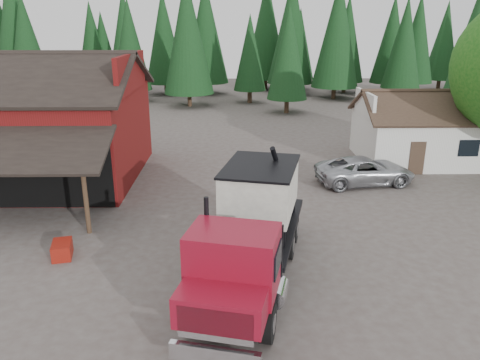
{
  "coord_description": "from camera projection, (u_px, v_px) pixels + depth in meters",
  "views": [
    {
      "loc": [
        0.61,
        -16.39,
        8.64
      ],
      "look_at": [
        0.94,
        3.78,
        1.8
      ],
      "focal_mm": 35.0,
      "sensor_mm": 36.0,
      "label": 1
    }
  ],
  "objects": [
    {
      "name": "farmhouse",
      "position": [
        424.0,
        135.0,
        30.26
      ],
      "size": [
        8.6,
        6.42,
        4.65
      ],
      "color": "silver",
      "rests_on": "ground"
    },
    {
      "name": "equip_box",
      "position": [
        62.0,
        250.0,
        18.03
      ],
      "size": [
        0.93,
        1.23,
        0.6
      ],
      "primitive_type": "cube",
      "rotation": [
        0.0,
        0.0,
        0.23
      ],
      "color": "maroon",
      "rests_on": "ground"
    },
    {
      "name": "near_pine_d",
      "position": [
        187.0,
        35.0,
        48.05
      ],
      "size": [
        5.28,
        5.28,
        13.4
      ],
      "color": "#382619",
      "rests_on": "ground"
    },
    {
      "name": "silver_car",
      "position": [
        365.0,
        171.0,
        26.09
      ],
      "size": [
        5.79,
        3.35,
        1.52
      ],
      "primitive_type": "imported",
      "rotation": [
        0.0,
        0.0,
        1.73
      ],
      "color": "#ABADB3",
      "rests_on": "ground"
    },
    {
      "name": "ground",
      "position": [
        218.0,
        255.0,
        18.29
      ],
      "size": [
        120.0,
        120.0,
        0.0
      ],
      "primitive_type": "plane",
      "color": "#4C413C",
      "rests_on": "ground"
    },
    {
      "name": "near_pine_c",
      "position": [
        476.0,
        43.0,
        41.03
      ],
      "size": [
        4.84,
        4.84,
        12.4
      ],
      "color": "#382619",
      "rests_on": "ground"
    },
    {
      "name": "feed_truck",
      "position": [
        252.0,
        227.0,
        15.89
      ],
      "size": [
        4.69,
        9.92,
        4.33
      ],
      "rotation": [
        0.0,
        0.0,
        -0.23
      ],
      "color": "black",
      "rests_on": "ground"
    },
    {
      "name": "conifer_backdrop",
      "position": [
        228.0,
        95.0,
        58.06
      ],
      "size": [
        76.0,
        16.0,
        16.0
      ],
      "primitive_type": null,
      "color": "#113315",
      "rests_on": "ground"
    },
    {
      "name": "red_barn",
      "position": [
        29.0,
        132.0,
        26.63
      ],
      "size": [
        12.8,
        13.63,
        7.18
      ],
      "color": "maroon",
      "rests_on": "ground"
    },
    {
      "name": "near_pine_b",
      "position": [
        288.0,
        52.0,
        44.9
      ],
      "size": [
        3.96,
        3.96,
        10.4
      ],
      "color": "#382619",
      "rests_on": "ground"
    }
  ]
}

